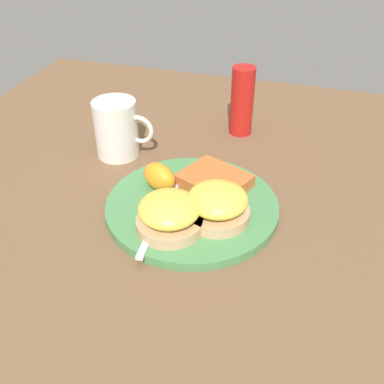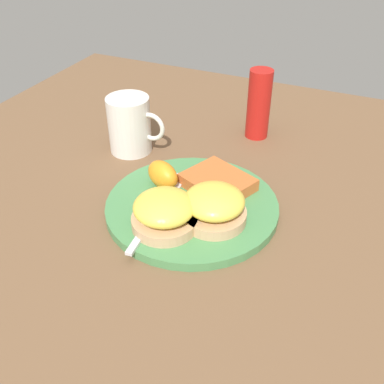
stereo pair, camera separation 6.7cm
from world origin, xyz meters
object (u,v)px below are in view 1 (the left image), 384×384
(sandwich_benedict_right, at_px, (217,204))
(cup, at_px, (117,129))
(fork, at_px, (162,207))
(orange_wedge, at_px, (159,177))
(condiment_bottle, at_px, (242,101))
(hashbrown_patty, at_px, (214,181))
(sandwich_benedict_left, at_px, (169,214))

(sandwich_benedict_right, bearing_deg, cup, 146.53)
(fork, bearing_deg, orange_wedge, 113.72)
(cup, bearing_deg, condiment_bottle, 37.23)
(hashbrown_patty, xyz_separation_m, orange_wedge, (-0.08, -0.03, 0.01))
(hashbrown_patty, bearing_deg, cup, 160.93)
(cup, bearing_deg, sandwich_benedict_left, -48.86)
(sandwich_benedict_right, xyz_separation_m, fork, (-0.08, -0.00, -0.02))
(sandwich_benedict_left, relative_size, orange_wedge, 1.57)
(condiment_bottle, bearing_deg, sandwich_benedict_left, -95.18)
(sandwich_benedict_right, distance_m, orange_wedge, 0.11)
(fork, distance_m, cup, 0.21)
(sandwich_benedict_left, height_order, sandwich_benedict_right, same)
(sandwich_benedict_right, height_order, fork, sandwich_benedict_right)
(sandwich_benedict_left, relative_size, hashbrown_patty, 0.94)
(cup, bearing_deg, orange_wedge, -40.74)
(sandwich_benedict_right, xyz_separation_m, orange_wedge, (-0.11, 0.05, -0.00))
(fork, relative_size, condiment_bottle, 1.51)
(hashbrown_patty, distance_m, cup, 0.21)
(hashbrown_patty, bearing_deg, sandwich_benedict_left, -105.59)
(sandwich_benedict_left, height_order, fork, sandwich_benedict_left)
(orange_wedge, bearing_deg, sandwich_benedict_right, -23.67)
(condiment_bottle, bearing_deg, sandwich_benedict_right, -84.63)
(hashbrown_patty, xyz_separation_m, cup, (-0.20, 0.07, 0.03))
(sandwich_benedict_right, height_order, orange_wedge, sandwich_benedict_right)
(fork, bearing_deg, cup, 132.90)
(fork, height_order, condiment_bottle, condiment_bottle)
(sandwich_benedict_left, distance_m, condiment_bottle, 0.34)
(fork, distance_m, condiment_bottle, 0.31)
(sandwich_benedict_left, bearing_deg, hashbrown_patty, 74.41)
(sandwich_benedict_left, height_order, orange_wedge, sandwich_benedict_left)
(fork, xyz_separation_m, condiment_bottle, (0.06, 0.30, 0.05))
(sandwich_benedict_right, relative_size, fork, 0.47)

